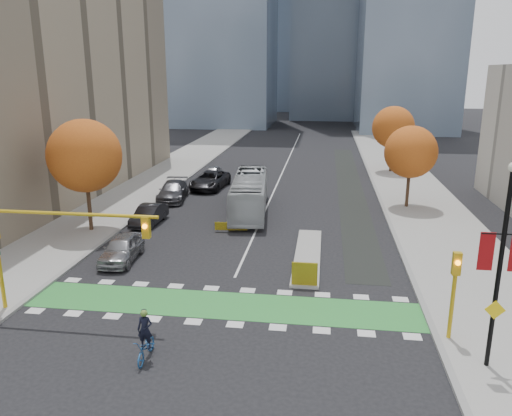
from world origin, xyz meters
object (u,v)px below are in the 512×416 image
(traffic_signal_east, at_px, (455,283))
(banner_lamppost, at_px, (501,259))
(tree_east_near, at_px, (411,152))
(parked_car_a, at_px, (122,248))
(parked_car_d, at_px, (210,180))
(bus, at_px, (250,194))
(parked_car_e, at_px, (213,172))
(parked_car_c, at_px, (173,191))
(hazard_board, at_px, (305,274))
(traffic_signal_west, at_px, (45,235))
(tree_west, at_px, (85,156))
(cyclist, at_px, (146,343))
(parked_car_b, at_px, (149,215))
(tree_east_far, at_px, (393,127))

(traffic_signal_east, bearing_deg, banner_lamppost, -63.39)
(tree_east_near, xyz_separation_m, banner_lamppost, (-0.50, -24.50, -0.25))
(parked_car_a, bearing_deg, traffic_signal_east, -25.95)
(parked_car_d, bearing_deg, bus, -51.41)
(parked_car_e, bearing_deg, parked_car_d, -81.44)
(parked_car_c, xyz_separation_m, parked_car_e, (1.52, 10.00, -0.17))
(traffic_signal_east, relative_size, banner_lamppost, 0.50)
(hazard_board, distance_m, traffic_signal_west, 13.23)
(tree_west, height_order, traffic_signal_east, tree_west)
(traffic_signal_east, relative_size, parked_car_c, 0.71)
(cyclist, xyz_separation_m, parked_car_b, (-6.31, 18.04, 0.01))
(parked_car_c, bearing_deg, traffic_signal_west, -94.91)
(banner_lamppost, distance_m, parked_car_e, 39.44)
(tree_east_far, distance_m, cyclist, 44.42)
(hazard_board, height_order, bus, bus)
(tree_east_near, xyz_separation_m, cyclist, (-14.08, -25.72, -4.13))
(traffic_signal_east, distance_m, parked_car_b, 24.09)
(traffic_signal_west, xyz_separation_m, parked_car_e, (0.62, 32.46, -3.37))
(tree_west, distance_m, tree_east_near, 26.01)
(cyclist, relative_size, parked_car_e, 0.57)
(cyclist, bearing_deg, parked_car_e, 97.04)
(bus, distance_m, parked_car_e, 14.58)
(tree_east_far, relative_size, traffic_signal_east, 1.87)
(tree_east_far, relative_size, banner_lamppost, 0.92)
(traffic_signal_east, bearing_deg, tree_west, 150.93)
(bus, bearing_deg, parked_car_d, 117.03)
(cyclist, distance_m, parked_car_c, 26.54)
(hazard_board, xyz_separation_m, bus, (-5.23, 14.53, 0.79))
(tree_east_near, relative_size, parked_car_e, 1.82)
(hazard_board, relative_size, tree_west, 0.17)
(hazard_board, bearing_deg, parked_car_c, 125.86)
(hazard_board, height_order, traffic_signal_east, traffic_signal_east)
(cyclist, distance_m, parked_car_a, 11.70)
(parked_car_e, bearing_deg, tree_east_near, -27.84)
(hazard_board, distance_m, bus, 15.46)
(parked_car_c, bearing_deg, tree_west, -114.90)
(parked_car_a, relative_size, parked_car_e, 1.20)
(parked_car_a, xyz_separation_m, parked_car_d, (0.92, 20.25, 0.06))
(tree_east_far, xyz_separation_m, banner_lamppost, (-1.00, -40.50, -0.63))
(tree_west, xyz_separation_m, traffic_signal_east, (22.50, -12.51, -2.88))
(tree_east_far, xyz_separation_m, parked_car_e, (-19.81, -6.06, -4.58))
(tree_west, distance_m, bus, 13.33)
(parked_car_c, bearing_deg, parked_car_b, -93.90)
(tree_east_near, relative_size, cyclist, 3.22)
(tree_east_near, height_order, traffic_signal_west, tree_east_near)
(traffic_signal_east, height_order, bus, traffic_signal_east)
(tree_east_near, distance_m, traffic_signal_west, 30.08)
(tree_east_far, distance_m, banner_lamppost, 40.52)
(parked_car_a, bearing_deg, tree_east_near, 34.18)
(parked_car_a, height_order, parked_car_d, parked_car_d)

